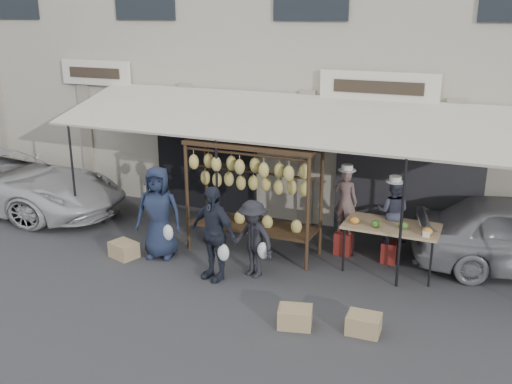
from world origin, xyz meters
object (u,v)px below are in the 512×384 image
Objects in this scene: produce_table at (391,227)px; customer_right at (253,239)px; vendor_left at (346,201)px; customer_mid at (213,233)px; customer_left at (159,213)px; banana_rack at (252,177)px; vendor_right at (393,212)px; crate_near_b at (364,324)px; crate_near_a at (295,317)px; crate_far at (124,250)px.

customer_right is (-2.21, -1.18, -0.15)m from produce_table.
vendor_left reaches higher than customer_mid.
customer_left is at bearing 35.23° from vendor_left.
banana_rack is 2.72m from vendor_right.
customer_mid reaches higher than customer_right.
produce_table reaches higher than crate_near_b.
banana_rack is 3.20m from crate_near_a.
vendor_right is at bearing 4.30° from customer_left.
vendor_left is at bearing 71.92° from customer_right.
customer_right is at bearing 5.81° from crate_far.
crate_near_a is at bearing -109.97° from produce_table.
customer_left reaches higher than vendor_left.
crate_far is at bearing 170.39° from crate_near_b.
crate_far is (-4.86, -1.45, -0.71)m from produce_table.
customer_right is (2.01, -0.06, -0.19)m from customer_left.
customer_right is (-2.15, -1.58, -0.31)m from vendor_right.
customer_right is at bearing 35.01° from vendor_right.
vendor_left is 2.51× the size of crate_far.
customer_left reaches higher than customer_right.
crate_near_b is (0.09, -2.29, -0.72)m from produce_table.
customer_left is 1.27× the size of customer_right.
banana_rack is 3.71m from crate_near_b.
crate_far is at bearing 35.49° from vendor_left.
crate_near_b is (1.00, 0.23, -0.00)m from crate_near_a.
banana_rack is 1.81× the size of customer_right.
crate_near_a is (3.31, -1.40, -0.75)m from customer_left.
vendor_left is at bearing 91.30° from crate_near_a.
banana_rack is 1.87m from vendor_left.
crate_near_b is at bearing -36.81° from banana_rack.
customer_mid is at bearing -2.59° from crate_far.
vendor_left is 0.75× the size of customer_mid.
vendor_right is 2.39× the size of crate_far.
customer_left is 3.57× the size of crate_near_a.
customer_mid reaches higher than crate_near_a.
crate_far is at bearing -163.38° from produce_table.
customer_left reaches higher than crate_near_a.
vendor_left is 4.42m from crate_far.
customer_left is (-4.16, -1.52, -0.12)m from vendor_right.
produce_table is 4.37m from customer_left.
customer_right reaches higher than crate_near_b.
customer_left reaches higher than vendor_right.
vendor_left is 3.60m from customer_left.
produce_table is 2.40m from crate_near_b.
crate_near_b is at bearing -6.75° from customer_right.
crate_near_a is (0.07, -2.97, -0.95)m from vendor_left.
customer_left is 3.52× the size of crate_far.
customer_left is (-1.57, -0.88, -0.67)m from banana_rack.
customer_left reaches higher than crate_near_b.
customer_right is 2.78× the size of crate_far.
customer_mid reaches higher than crate_near_b.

